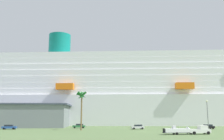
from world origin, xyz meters
The scene contains 11 objects.
ground_plane centered at (0.00, 30.00, 0.00)m, with size 600.00×600.00×0.00m, color #567042.
cruise_ship centered at (0.97, 55.50, 14.58)m, with size 275.86×54.74×54.64m.
terminal_building centered at (-52.50, 33.63, 4.67)m, with size 53.36×27.87×9.29m.
pickup_truck centered at (12.50, -10.14, 1.04)m, with size 5.78×2.73×2.20m.
small_boat_on_trailer centered at (7.01, -10.70, 0.96)m, with size 8.62×2.72×2.15m.
palm_tree centered at (-19.17, 8.07, 10.15)m, with size 3.54×3.54×12.51m.
street_lamp centered at (17.42, -3.65, 5.76)m, with size 0.56×0.56×8.99m.
parked_car_green_wagon centered at (-21.10, 21.73, 0.83)m, with size 4.78×2.20×1.58m.
parked_car_silver_sedan centered at (-0.24, 13.56, 0.83)m, with size 4.69×2.52×1.58m.
parked_car_black_coupe centered at (24.60, 14.45, 0.83)m, with size 4.86×2.48×1.58m.
parked_car_blue_suv centered at (-44.17, 14.26, 0.84)m, with size 4.89×2.35×1.58m.
Camera 1 is at (-12.17, -75.70, 4.82)m, focal length 40.83 mm.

